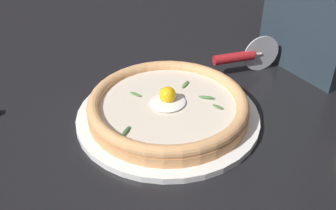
% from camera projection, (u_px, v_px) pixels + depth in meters
% --- Properties ---
extents(ground_plane, '(2.40, 2.40, 0.03)m').
position_uv_depth(ground_plane, '(158.00, 138.00, 0.75)').
color(ground_plane, black).
rests_on(ground_plane, ground).
extents(pizza_plate, '(0.35, 0.35, 0.01)m').
position_uv_depth(pizza_plate, '(168.00, 116.00, 0.77)').
color(pizza_plate, white).
rests_on(pizza_plate, ground).
extents(pizza, '(0.30, 0.30, 0.05)m').
position_uv_depth(pizza, '(168.00, 106.00, 0.76)').
color(pizza, '#E29E61').
rests_on(pizza, pizza_plate).
extents(pizza_cutter, '(0.15, 0.08, 0.08)m').
position_uv_depth(pizza_cutter, '(243.00, 56.00, 0.89)').
color(pizza_cutter, silver).
rests_on(pizza_cutter, ground).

